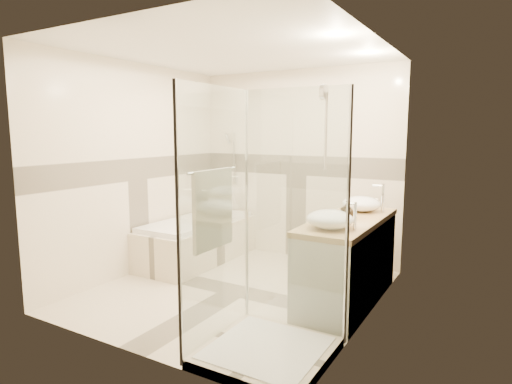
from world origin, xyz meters
The scene contains 12 objects.
room centered at (0.06, 0.01, 1.26)m, with size 2.82×3.02×2.52m.
bathtub centered at (-1.02, 0.65, 0.31)m, with size 0.75×1.70×0.56m.
vanity centered at (1.12, 0.30, 0.43)m, with size 0.58×1.62×0.85m.
shower_enclosure centered at (0.83, -0.97, 0.51)m, with size 0.96×0.93×2.04m.
vessel_sink_near centered at (1.10, 0.77, 0.93)m, with size 0.40×0.40×0.16m, color white.
vessel_sink_far centered at (1.10, -0.18, 0.93)m, with size 0.41×0.41×0.17m, color white.
faucet_near centered at (1.32, 0.77, 1.03)m, with size 0.13×0.03×0.31m.
faucet_far centered at (1.32, -0.18, 1.00)m, with size 0.10×0.03×0.25m.
amenity_bottle_a centered at (1.10, 0.25, 0.94)m, with size 0.08×0.08×0.18m, color black.
amenity_bottle_b centered at (1.10, 0.29, 0.93)m, with size 0.13×0.13×0.17m, color black.
folded_towels centered at (1.10, 1.02, 0.90)m, with size 0.17×0.28×0.09m, color white.
rolled_towel centered at (-1.09, 1.41, 0.60)m, with size 0.09×0.09×0.19m, color white.
Camera 1 is at (2.40, -3.71, 1.70)m, focal length 30.00 mm.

